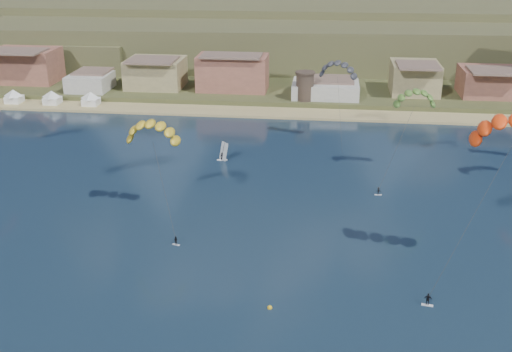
# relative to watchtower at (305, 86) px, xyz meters

# --- Properties ---
(ground) EXTENTS (2400.00, 2400.00, 0.00)m
(ground) POSITION_rel_watchtower_xyz_m (-5.00, -114.00, -6.37)
(ground) COLOR black
(ground) RESTS_ON ground
(beach) EXTENTS (2200.00, 12.00, 0.90)m
(beach) POSITION_rel_watchtower_xyz_m (-5.00, -8.00, -6.12)
(beach) COLOR tan
(beach) RESTS_ON ground
(foothills) EXTENTS (940.00, 210.00, 18.00)m
(foothills) POSITION_rel_watchtower_xyz_m (17.39, 118.47, 2.71)
(foothills) COLOR brown
(foothills) RESTS_ON ground
(town) EXTENTS (400.00, 24.00, 12.00)m
(town) POSITION_rel_watchtower_xyz_m (-45.00, 8.00, 1.63)
(town) COLOR beige
(town) RESTS_ON ground
(watchtower) EXTENTS (5.82, 5.82, 8.60)m
(watchtower) POSITION_rel_watchtower_xyz_m (0.00, 0.00, 0.00)
(watchtower) COLOR #47382D
(watchtower) RESTS_ON ground
(beach_tents) EXTENTS (43.40, 6.40, 5.00)m
(beach_tents) POSITION_rel_watchtower_xyz_m (-81.25, -8.00, -2.66)
(beach_tents) COLOR white
(beach_tents) RESTS_ON ground
(kitesurfer_yellow) EXTENTS (12.28, 14.14, 21.19)m
(kitesurfer_yellow) POSITION_rel_watchtower_xyz_m (-23.97, -78.65, 10.55)
(kitesurfer_yellow) COLOR silver
(kitesurfer_yellow) RESTS_ON ground
(kitesurfer_green) EXTENTS (12.64, 14.64, 21.78)m
(kitesurfer_green) POSITION_rel_watchtower_xyz_m (24.78, -52.60, 11.18)
(kitesurfer_green) COLOR silver
(kitesurfer_green) RESTS_ON ground
(distant_kite_dark) EXTENTS (10.32, 7.14, 22.15)m
(distant_kite_dark) POSITION_rel_watchtower_xyz_m (8.97, -32.85, 12.85)
(distant_kite_dark) COLOR #262626
(distant_kite_dark) RESTS_ON ground
(windsurfer) EXTENTS (2.46, 2.68, 4.26)m
(windsurfer) POSITION_rel_watchtower_xyz_m (-16.63, -48.30, -5.02)
(windsurfer) COLOR silver
(windsurfer) RESTS_ON ground
(buoy) EXTENTS (0.71, 0.71, 0.71)m
(buoy) POSITION_rel_watchtower_xyz_m (-0.12, -107.07, -6.25)
(buoy) COLOR gold
(buoy) RESTS_ON ground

